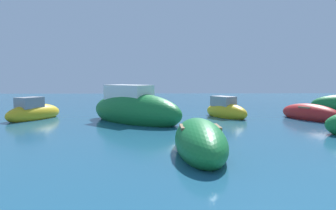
# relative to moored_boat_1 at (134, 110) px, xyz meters

# --- Properties ---
(moored_boat_1) EXTENTS (5.83, 5.52, 2.32)m
(moored_boat_1) POSITION_rel_moored_boat_1_xyz_m (0.00, 0.00, 0.00)
(moored_boat_1) COLOR #197233
(moored_boat_1) RESTS_ON ground
(moored_boat_3) EXTENTS (2.59, 3.25, 1.43)m
(moored_boat_3) POSITION_rel_moored_boat_1_xyz_m (5.09, 1.75, -0.23)
(moored_boat_3) COLOR gold
(moored_boat_3) RESTS_ON ground
(moored_boat_5) EXTENTS (1.49, 4.17, 1.30)m
(moored_boat_5) POSITION_rel_moored_boat_1_xyz_m (2.51, -6.58, -0.25)
(moored_boat_5) COLOR #197233
(moored_boat_5) RESTS_ON ground
(moored_boat_7) EXTENTS (2.62, 3.60, 1.46)m
(moored_boat_7) POSITION_rel_moored_boat_1_xyz_m (-5.58, 1.11, -0.24)
(moored_boat_7) COLOR gold
(moored_boat_7) RESTS_ON ground
(moored_boat_8) EXTENTS (2.56, 3.87, 1.11)m
(moored_boat_8) POSITION_rel_moored_boat_1_xyz_m (9.44, 0.64, -0.31)
(moored_boat_8) COLOR #B21E1E
(moored_boat_8) RESTS_ON ground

